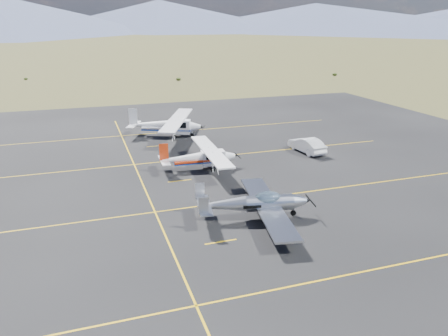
{
  "coord_description": "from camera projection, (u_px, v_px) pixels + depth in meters",
  "views": [
    {
      "loc": [
        -10.2,
        -25.68,
        12.66
      ],
      "look_at": [
        0.05,
        5.03,
        1.6
      ],
      "focal_mm": 35.0,
      "sensor_mm": 36.0,
      "label": 1
    }
  ],
  "objects": [
    {
      "name": "apron",
      "position": [
        216.0,
        179.0,
        36.49
      ],
      "size": [
        72.0,
        72.0,
        0.02
      ],
      "primitive_type": "cube",
      "color": "black",
      "rests_on": "ground"
    },
    {
      "name": "sedan",
      "position": [
        307.0,
        145.0,
        43.57
      ],
      "size": [
        2.12,
        4.69,
        1.49
      ],
      "primitive_type": "imported",
      "rotation": [
        0.0,
        0.0,
        3.26
      ],
      "color": "white",
      "rests_on": "apron"
    },
    {
      "name": "ground",
      "position": [
        246.0,
        212.0,
        30.2
      ],
      "size": [
        1600.0,
        1600.0,
        0.0
      ],
      "primitive_type": "plane",
      "color": "#383D1C",
      "rests_on": "ground"
    },
    {
      "name": "aircraft_low_wing",
      "position": [
        256.0,
        204.0,
        28.94
      ],
      "size": [
        7.54,
        10.41,
        2.25
      ],
      "rotation": [
        0.0,
        0.0,
        -0.17
      ],
      "color": "silver",
      "rests_on": "apron"
    },
    {
      "name": "aircraft_plain",
      "position": [
        166.0,
        125.0,
        49.24
      ],
      "size": [
        8.86,
        11.96,
        3.12
      ],
      "rotation": [
        0.0,
        0.0,
        -0.4
      ],
      "color": "white",
      "rests_on": "apron"
    },
    {
      "name": "aircraft_cessna",
      "position": [
        200.0,
        157.0,
        38.47
      ],
      "size": [
        6.13,
        10.23,
        2.59
      ],
      "rotation": [
        0.0,
        0.0,
        -0.04
      ],
      "color": "white",
      "rests_on": "apron"
    }
  ]
}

